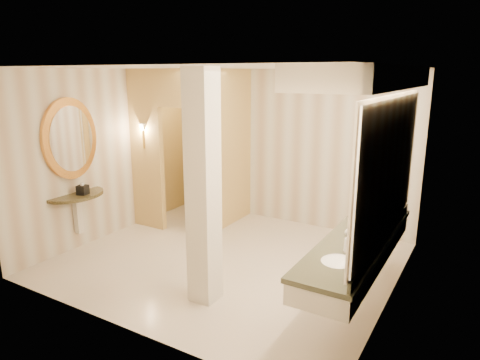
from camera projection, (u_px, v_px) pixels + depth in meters
The scene contains 16 objects.
floor at pixel (228, 260), 6.20m from camera, with size 4.50×4.50×0.00m, color beige.
ceiling at pixel (226, 67), 5.54m from camera, with size 4.50×4.50×0.00m, color white.
wall_back at pixel (288, 148), 7.53m from camera, with size 4.50×0.02×2.70m, color beige.
wall_front at pixel (118, 207), 4.20m from camera, with size 4.50×0.02×2.70m, color beige.
wall_left at pixel (111, 154), 6.98m from camera, with size 0.02×4.00×2.70m, color beige.
wall_right at pixel (398, 191), 4.75m from camera, with size 0.02×4.00×2.70m, color beige.
toilet_closet at pixel (202, 149), 7.22m from camera, with size 1.50×1.55×2.70m.
wall_sconce at pixel (143, 129), 7.08m from camera, with size 0.14×0.14×0.42m.
vanity at pixel (365, 171), 4.49m from camera, with size 0.75×2.75×2.09m.
console_shelf at pixel (72, 163), 6.31m from camera, with size 0.92×0.92×1.91m.
pillar at pixel (203, 190), 4.81m from camera, with size 0.30×0.30×2.70m, color silver.
tissue_box at pixel (83, 190), 6.34m from camera, with size 0.14×0.14×0.14m, color black.
toilet at pixel (209, 195), 8.20m from camera, with size 0.39×0.68×0.70m, color white.
soap_bottle_a at pixel (355, 229), 4.78m from camera, with size 0.06×0.06×0.12m, color beige.
soap_bottle_b at pixel (349, 231), 4.73m from camera, with size 0.09×0.09×0.12m, color silver.
soap_bottle_c at pixel (348, 243), 4.28m from camera, with size 0.08×0.08×0.21m, color #C6B28C.
Camera 1 is at (3.08, -4.83, 2.63)m, focal length 32.00 mm.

